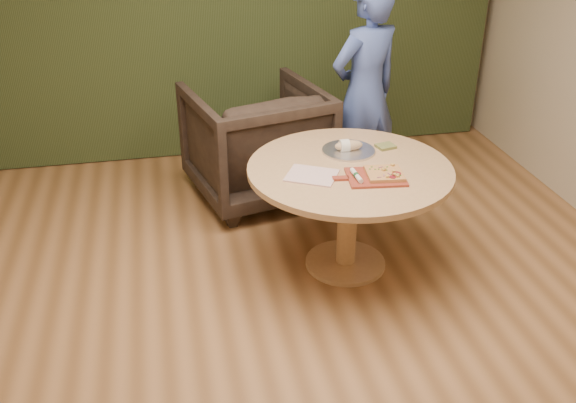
# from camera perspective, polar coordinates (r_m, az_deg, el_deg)

# --- Properties ---
(room_shell) EXTENTS (5.04, 6.04, 2.84)m
(room_shell) POSITION_cam_1_polar(r_m,az_deg,el_deg) (3.11, 1.87, 7.63)
(room_shell) COLOR #9B693E
(room_shell) RESTS_ON ground
(curtain) EXTENTS (4.80, 0.14, 2.78)m
(curtain) POSITION_cam_1_polar(r_m,az_deg,el_deg) (5.87, -5.01, 17.39)
(curtain) COLOR #263216
(curtain) RESTS_ON ground
(pedestal_table) EXTENTS (1.32, 1.32, 0.75)m
(pedestal_table) POSITION_cam_1_polar(r_m,az_deg,el_deg) (4.19, 5.45, 1.37)
(pedestal_table) COLOR tan
(pedestal_table) RESTS_ON ground
(pizza_paddle) EXTENTS (0.46, 0.32, 0.01)m
(pizza_paddle) POSITION_cam_1_polar(r_m,az_deg,el_deg) (3.99, 7.66, 2.17)
(pizza_paddle) COLOR maroon
(pizza_paddle) RESTS_ON pedestal_table
(flatbread_pizza) EXTENTS (0.24, 0.24, 0.04)m
(flatbread_pizza) POSITION_cam_1_polar(r_m,az_deg,el_deg) (4.00, 8.62, 2.48)
(flatbread_pizza) COLOR tan
(flatbread_pizza) RESTS_ON pizza_paddle
(cutlery_roll) EXTENTS (0.04, 0.20, 0.03)m
(cutlery_roll) POSITION_cam_1_polar(r_m,az_deg,el_deg) (3.94, 6.10, 2.32)
(cutlery_roll) COLOR silver
(cutlery_roll) RESTS_ON pizza_paddle
(newspaper) EXTENTS (0.38, 0.36, 0.01)m
(newspaper) POSITION_cam_1_polar(r_m,az_deg,el_deg) (3.98, 2.13, 2.33)
(newspaper) COLOR white
(newspaper) RESTS_ON pedestal_table
(serving_tray) EXTENTS (0.36, 0.36, 0.02)m
(serving_tray) POSITION_cam_1_polar(r_m,az_deg,el_deg) (4.34, 5.40, 4.53)
(serving_tray) COLOR silver
(serving_tray) RESTS_ON pedestal_table
(bread_roll) EXTENTS (0.19, 0.09, 0.09)m
(bread_roll) POSITION_cam_1_polar(r_m,az_deg,el_deg) (4.32, 5.31, 4.96)
(bread_roll) COLOR tan
(bread_roll) RESTS_ON serving_tray
(green_packet) EXTENTS (0.14, 0.12, 0.02)m
(green_packet) POSITION_cam_1_polar(r_m,az_deg,el_deg) (4.43, 8.67, 4.87)
(green_packet) COLOR #535C29
(green_packet) RESTS_ON pedestal_table
(armchair) EXTENTS (1.19, 1.14, 1.03)m
(armchair) POSITION_cam_1_polar(r_m,az_deg,el_deg) (5.18, -2.84, 5.75)
(armchair) COLOR black
(armchair) RESTS_ON ground
(person_standing) EXTENTS (0.75, 0.63, 1.74)m
(person_standing) POSITION_cam_1_polar(r_m,az_deg,el_deg) (5.10, 6.84, 9.48)
(person_standing) COLOR #3E549C
(person_standing) RESTS_ON ground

